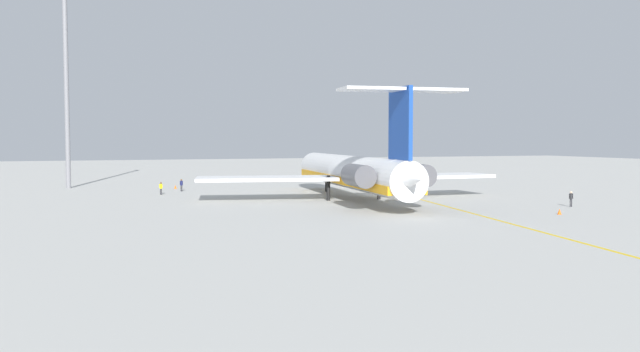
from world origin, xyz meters
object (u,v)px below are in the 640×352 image
safety_cone_tail (400,184)px  light_mast (66,78)px  ground_crew_portside (428,178)px  ground_crew_starboard (181,184)px  ground_crew_near_tail (161,187)px  main_jetliner (354,172)px  ground_crew_near_nose (571,197)px  safety_cone_nose (559,212)px  safety_cone_wingtip (175,187)px

safety_cone_tail → light_mast: light_mast is taller
ground_crew_portside → ground_crew_starboard: bearing=65.5°
ground_crew_starboard → ground_crew_near_tail: bearing=127.3°
main_jetliner → ground_crew_near_nose: bearing=-123.4°
safety_cone_nose → safety_cone_wingtip: 54.96m
ground_crew_portside → safety_cone_tail: ground_crew_portside is taller
ground_crew_near_nose → light_mast: (47.11, 51.36, 15.25)m
ground_crew_portside → ground_crew_starboard: 38.23m
ground_crew_near_nose → ground_crew_starboard: 50.70m
ground_crew_near_tail → safety_cone_tail: ground_crew_near_tail is taller
main_jetliner → safety_cone_wingtip: size_ratio=76.82×
ground_crew_portside → ground_crew_starboard: ground_crew_portside is taller
ground_crew_near_tail → ground_crew_starboard: bearing=165.9°
ground_crew_near_tail → light_mast: (16.30, 11.61, 15.27)m
safety_cone_wingtip → ground_crew_starboard: bearing=-178.4°
ground_crew_starboard → safety_cone_nose: 50.67m
ground_crew_near_nose → ground_crew_portside: ground_crew_portside is taller
safety_cone_wingtip → light_mast: bearing=65.5°
ground_crew_portside → main_jetliner: bearing=109.4°
ground_crew_near_tail → main_jetliner: bearing=76.1°
ground_crew_near_nose → light_mast: bearing=-78.2°
ground_crew_starboard → safety_cone_tail: bearing=-106.4°
ground_crew_portside → light_mast: light_mast is taller
main_jetliner → ground_crew_near_tail: main_jetliner is taller
main_jetliner → safety_cone_tail: main_jetliner is taller
safety_cone_tail → ground_crew_starboard: bearing=89.7°
safety_cone_nose → main_jetliner: bearing=31.8°
main_jetliner → safety_cone_tail: 25.76m
main_jetliner → safety_cone_tail: (19.65, -16.38, -3.08)m
safety_cone_wingtip → safety_cone_tail: same height
main_jetliner → light_mast: (31.74, 32.51, 12.97)m
ground_crew_near_tail → ground_crew_starboard: (4.41, -3.28, 0.05)m
safety_cone_nose → light_mast: (52.40, 45.31, 16.05)m
ground_crew_portside → safety_cone_tail: (1.35, 4.21, -0.89)m
main_jetliner → safety_cone_nose: main_jetliner is taller
safety_cone_tail → ground_crew_near_nose: bearing=-176.0°
main_jetliner → light_mast: 47.25m
main_jetliner → safety_cone_nose: bearing=-142.4°
ground_crew_starboard → safety_cone_tail: size_ratio=3.17×
light_mast → safety_cone_nose: bearing=-139.1°
safety_cone_wingtip → light_mast: (6.73, 14.75, 16.05)m
ground_crew_near_tail → ground_crew_portside: size_ratio=0.91×
safety_cone_nose → ground_crew_starboard: bearing=36.9°
main_jetliner → light_mast: light_mast is taller
safety_cone_wingtip → safety_cone_tail: bearing=-98.9°
ground_crew_portside → ground_crew_near_nose: bearing=154.8°
safety_cone_tail → ground_crew_near_tail: bearing=96.4°
safety_cone_tail → light_mast: 52.86m
ground_crew_portside → safety_cone_tail: bearing=50.1°
ground_crew_starboard → safety_cone_nose: ground_crew_starboard is taller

